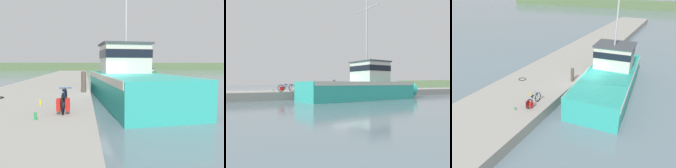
{
  "view_description": "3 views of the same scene",
  "coord_description": "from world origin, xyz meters",
  "views": [
    {
      "loc": [
        -1.37,
        -12.47,
        2.35
      ],
      "look_at": [
        -0.04,
        -1.76,
        1.36
      ],
      "focal_mm": 35.0,
      "sensor_mm": 36.0,
      "label": 1
    },
    {
      "loc": [
        18.96,
        -10.78,
        1.58
      ],
      "look_at": [
        0.19,
        -0.52,
        1.5
      ],
      "focal_mm": 35.0,
      "sensor_mm": 36.0,
      "label": 2
    },
    {
      "loc": [
        5.91,
        -15.67,
        8.51
      ],
      "look_at": [
        -1.55,
        -1.44,
        0.99
      ],
      "focal_mm": 35.0,
      "sensor_mm": 36.0,
      "label": 3
    }
  ],
  "objects": [
    {
      "name": "water_bottle_by_bike",
      "position": [
        -3.08,
        -3.94,
        0.88
      ],
      "size": [
        0.06,
        0.06,
        0.25
      ],
      "primitive_type": "cylinder",
      "color": "yellow",
      "rests_on": "dock_pier"
    },
    {
      "name": "fishing_boat_main",
      "position": [
        1.41,
        1.63,
        1.31
      ],
      "size": [
        4.74,
        13.82,
        10.69
      ],
      "rotation": [
        0.0,
        0.0,
        0.08
      ],
      "color": "teal",
      "rests_on": "ground_plane"
    },
    {
      "name": "mooring_post",
      "position": [
        -1.44,
        -0.12,
        1.35
      ],
      "size": [
        0.28,
        0.28,
        1.18
      ],
      "primitive_type": "cylinder",
      "color": "#51473D",
      "rests_on": "dock_pier"
    },
    {
      "name": "ground_plane",
      "position": [
        0.0,
        0.0,
        0.0
      ],
      "size": [
        320.0,
        320.0,
        0.0
      ],
      "primitive_type": "plane",
      "color": "slate"
    },
    {
      "name": "dock_pier",
      "position": [
        -4.14,
        0.0,
        0.38
      ],
      "size": [
        6.16,
        80.0,
        0.76
      ],
      "primitive_type": "cube",
      "color": "gray",
      "rests_on": "ground_plane"
    },
    {
      "name": "water_bottle_on_curb",
      "position": [
        -2.79,
        -6.12,
        0.86
      ],
      "size": [
        0.08,
        0.08,
        0.21
      ],
      "primitive_type": "cylinder",
      "color": "green",
      "rests_on": "dock_pier"
    },
    {
      "name": "hose_coil",
      "position": [
        -5.49,
        -1.83,
        0.78
      ],
      "size": [
        0.64,
        0.64,
        0.04
      ],
      "primitive_type": "torus",
      "color": "black",
      "rests_on": "dock_pier"
    },
    {
      "name": "bicycle_touring",
      "position": [
        -2.07,
        -5.14,
        1.1
      ],
      "size": [
        0.44,
        1.76,
        0.75
      ],
      "rotation": [
        0.0,
        0.0,
        0.0
      ],
      "color": "black",
      "rests_on": "dock_pier"
    }
  ]
}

